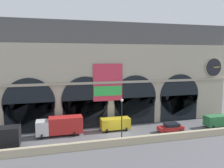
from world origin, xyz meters
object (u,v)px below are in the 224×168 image
(van_east, at_px, (218,120))
(box_truck_midwest, at_px, (60,125))
(van_center, at_px, (115,123))
(car_mideast, at_px, (171,127))
(street_lamp_quayside, at_px, (122,115))

(van_east, bearing_deg, box_truck_midwest, 174.10)
(van_center, distance_m, van_east, 19.34)
(box_truck_midwest, distance_m, car_mideast, 18.95)
(car_mideast, relative_size, van_east, 0.85)
(van_center, bearing_deg, box_truck_midwest, -179.23)
(box_truck_midwest, relative_size, van_east, 1.44)
(van_center, xyz_separation_m, street_lamp_quayside, (-0.65, -5.93, 3.17))
(van_center, relative_size, street_lamp_quayside, 0.75)
(car_mideast, distance_m, street_lamp_quayside, 10.75)
(van_center, relative_size, car_mideast, 1.18)
(box_truck_midwest, height_order, van_center, box_truck_midwest)
(van_east, distance_m, street_lamp_quayside, 20.20)
(car_mideast, height_order, street_lamp_quayside, street_lamp_quayside)
(van_center, bearing_deg, car_mideast, -19.98)
(box_truck_midwest, xyz_separation_m, van_center, (9.53, 0.13, -0.45))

